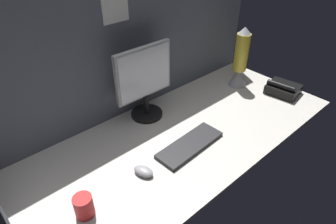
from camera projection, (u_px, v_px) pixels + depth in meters
ground_plane at (179, 135)px, 154.17cm from camera, size 180.00×80.00×3.00cm
cubicle_wall_back at (133, 48)px, 155.59cm from camera, size 180.00×5.50×72.04cm
monitor at (144, 81)px, 154.57cm from camera, size 34.76×18.00×41.09cm
keyboard at (190, 145)px, 144.05cm from camera, size 37.68×15.07×2.00cm
mouse at (144, 171)px, 128.55cm from camera, size 8.18×10.83×3.40cm
mug_red_plastic at (84, 206)px, 109.85cm from camera, size 7.41×7.41×9.33cm
lava_lamp at (240, 62)px, 186.68cm from camera, size 12.09×12.09×39.57cm
desk_phone at (283, 89)px, 184.89cm from camera, size 19.63×21.31×8.80cm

